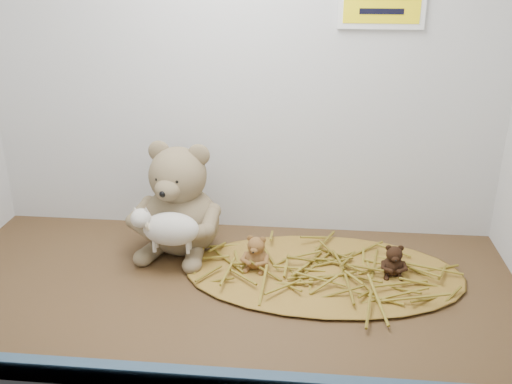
# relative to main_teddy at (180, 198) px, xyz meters

# --- Properties ---
(alcove_shell) EXTENTS (1.20, 0.60, 0.90)m
(alcove_shell) POSITION_rel_main_teddy_xyz_m (0.12, -0.07, 0.32)
(alcove_shell) COLOR #3B2914
(alcove_shell) RESTS_ON ground
(front_rail) EXTENTS (1.19, 0.02, 0.04)m
(front_rail) POSITION_rel_main_teddy_xyz_m (0.12, -0.45, -0.11)
(front_rail) COLOR #355166
(front_rail) RESTS_ON shelf_floor
(straw_bed) EXTENTS (0.59, 0.34, 0.01)m
(straw_bed) POSITION_rel_main_teddy_xyz_m (0.32, -0.08, -0.12)
(straw_bed) COLOR brown
(straw_bed) RESTS_ON shelf_floor
(main_teddy) EXTENTS (0.24, 0.25, 0.26)m
(main_teddy) POSITION_rel_main_teddy_xyz_m (0.00, 0.00, 0.00)
(main_teddy) COLOR olive
(main_teddy) RESTS_ON shelf_floor
(toy_lamb) EXTENTS (0.16, 0.09, 0.10)m
(toy_lamb) POSITION_rel_main_teddy_xyz_m (0.00, -0.09, -0.03)
(toy_lamb) COLOR beige
(toy_lamb) RESTS_ON main_teddy
(mini_teddy_tan) EXTENTS (0.07, 0.07, 0.08)m
(mini_teddy_tan) POSITION_rel_main_teddy_xyz_m (0.18, -0.08, -0.08)
(mini_teddy_tan) COLOR brown
(mini_teddy_tan) RESTS_ON straw_bed
(mini_teddy_brown) EXTENTS (0.06, 0.06, 0.07)m
(mini_teddy_brown) POSITION_rel_main_teddy_xyz_m (0.47, -0.08, -0.08)
(mini_teddy_brown) COLOR black
(mini_teddy_brown) RESTS_ON straw_bed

